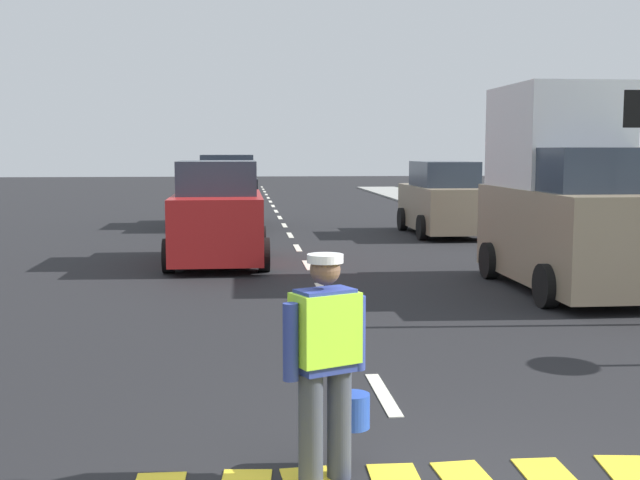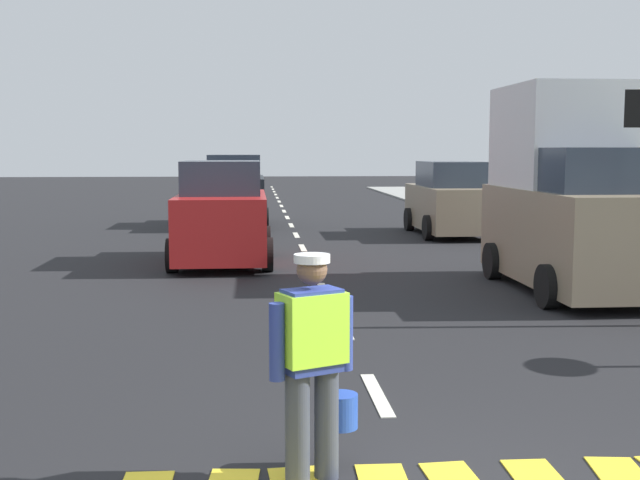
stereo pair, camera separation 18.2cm
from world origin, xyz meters
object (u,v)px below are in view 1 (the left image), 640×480
at_px(delivery_truck, 568,196).
at_px(car_oncoming_second, 228,193).
at_px(road_worker, 327,356).
at_px(car_oncoming_lead, 218,216).
at_px(car_parked_far, 443,201).

bearing_deg(delivery_truck, car_oncoming_second, 116.11).
distance_m(road_worker, car_oncoming_second, 20.06).
relative_size(road_worker, car_oncoming_second, 0.38).
bearing_deg(car_oncoming_second, car_oncoming_lead, -90.51).
distance_m(car_oncoming_second, car_parked_far, 6.94).
xyz_separation_m(road_worker, car_parked_far, (5.09, 16.75, 0.04)).
height_order(road_worker, delivery_truck, delivery_truck).
height_order(road_worker, car_parked_far, car_parked_far).
height_order(road_worker, car_oncoming_second, car_oncoming_second).
relative_size(road_worker, car_parked_far, 0.39).
bearing_deg(delivery_truck, car_parked_far, 89.40).
distance_m(delivery_truck, car_oncoming_lead, 7.18).
bearing_deg(delivery_truck, road_worker, -122.81).
relative_size(car_oncoming_second, car_oncoming_lead, 1.09).
bearing_deg(car_oncoming_lead, road_worker, -84.56).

